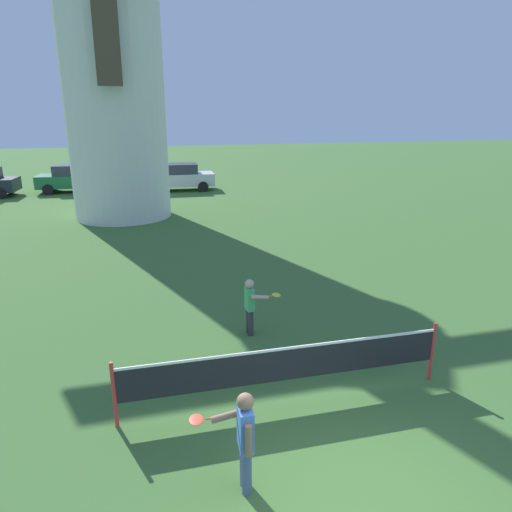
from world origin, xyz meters
The scene contains 6 objects.
windmill centered at (-2.90, 17.47, 7.00)m, with size 10.07×4.84×15.48m.
tennis_net centered at (-0.11, 2.34, 0.69)m, with size 5.41×0.06×1.10m.
player_near centered at (-1.19, 0.68, 0.78)m, with size 0.77×0.56×1.39m.
player_far centered at (-0.10, 4.85, 0.70)m, with size 0.74×0.45×1.24m.
parked_car_green centered at (-5.59, 24.93, 0.81)m, with size 4.49×2.07×1.56m.
parked_car_silver centered at (-0.02, 24.02, 0.81)m, with size 4.45×2.00×1.56m.
Camera 1 is at (-2.21, -4.00, 4.60)m, focal length 32.91 mm.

